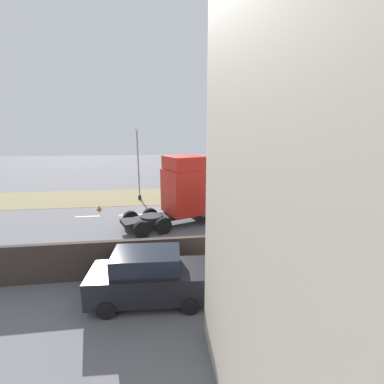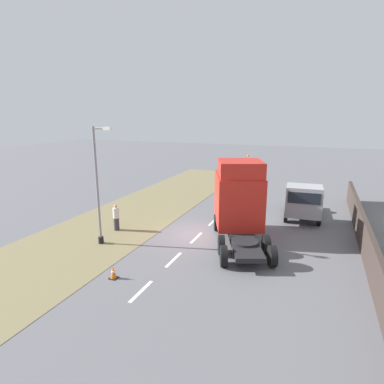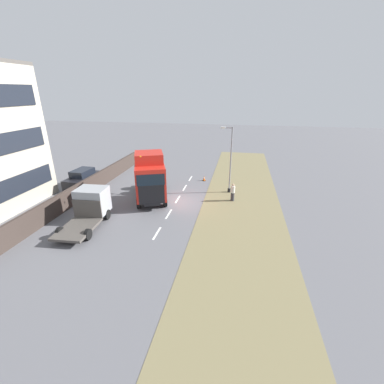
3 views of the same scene
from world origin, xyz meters
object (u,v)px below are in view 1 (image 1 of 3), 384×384
at_px(lorry_cab, 189,190).
at_px(lamp_post, 138,168).
at_px(flatbed_truck, 270,216).
at_px(traffic_cone_lead, 99,206).
at_px(parked_car, 150,277).
at_px(pedestrian, 162,189).

height_order(lorry_cab, lamp_post, lamp_post).
height_order(flatbed_truck, traffic_cone_lead, flatbed_truck).
relative_size(lorry_cab, parked_car, 1.61).
distance_m(parked_car, lamp_post, 15.61).
xyz_separation_m(parked_car, traffic_cone_lead, (-12.47, -4.49, -0.67)).
bearing_deg(flatbed_truck, lorry_cab, 48.52).
distance_m(lorry_cab, flatbed_truck, 5.66).
xyz_separation_m(flatbed_truck, pedestrian, (-10.82, -6.14, -0.54)).
bearing_deg(lamp_post, flatbed_truck, 38.86).
xyz_separation_m(lorry_cab, flatbed_truck, (3.42, 4.40, -0.96)).
relative_size(lorry_cab, lamp_post, 1.08).
height_order(lorry_cab, traffic_cone_lead, lorry_cab).
distance_m(lorry_cab, lamp_post, 7.94).
distance_m(lamp_post, traffic_cone_lead, 5.09).
height_order(flatbed_truck, parked_car, flatbed_truck).
relative_size(lamp_post, traffic_cone_lead, 11.31).
height_order(parked_car, lamp_post, lamp_post).
bearing_deg(traffic_cone_lead, lamp_post, 133.43).
relative_size(parked_car, traffic_cone_lead, 7.61).
xyz_separation_m(lorry_cab, parked_car, (8.52, -2.50, -1.38)).
xyz_separation_m(lamp_post, pedestrian, (-0.52, 2.15, -2.24)).
relative_size(flatbed_truck, parked_car, 1.22).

